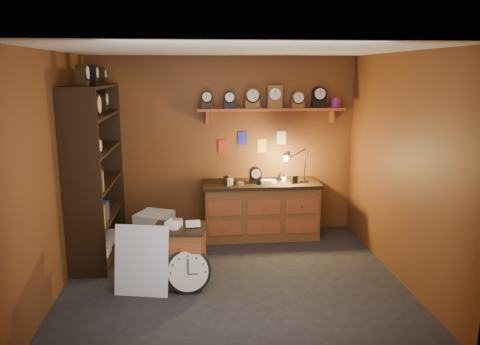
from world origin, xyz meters
name	(u,v)px	position (x,y,z in m)	size (l,w,h in m)	color
floor	(233,279)	(0.00, 0.00, 0.00)	(4.00, 4.00, 0.00)	black
room_shell	(236,138)	(0.04, 0.11, 1.72)	(4.02, 3.62, 2.71)	brown
shelving_unit	(93,165)	(-1.79, 0.98, 1.25)	(0.47, 1.60, 2.58)	black
workbench	(261,206)	(0.54, 1.47, 0.47)	(1.75, 0.66, 1.36)	brown
low_cabinet	(180,252)	(-0.63, -0.02, 0.38)	(0.66, 0.57, 0.78)	brown
big_round_clock	(188,271)	(-0.54, -0.29, 0.25)	(0.52, 0.17, 0.52)	black
white_panel	(143,293)	(-1.05, -0.27, 0.00)	(0.61, 0.03, 0.82)	silver
mini_fridge	(155,229)	(-1.04, 1.28, 0.24)	(0.60, 0.63, 0.47)	silver
floor_box_a	(172,275)	(-0.73, 0.00, 0.08)	(0.27, 0.23, 0.17)	brown
floor_box_b	(173,263)	(-0.74, 0.42, 0.06)	(0.22, 0.26, 0.13)	white
floor_box_c	(147,253)	(-1.10, 0.71, 0.10)	(0.26, 0.22, 0.20)	brown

